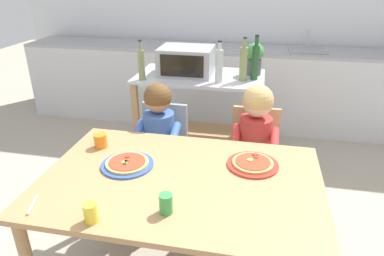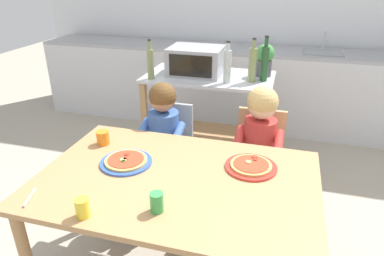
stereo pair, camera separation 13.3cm
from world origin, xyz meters
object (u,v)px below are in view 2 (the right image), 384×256
at_px(child_in_blue_striped_shirt, 161,135).
at_px(drinking_cup_orange, 103,138).
at_px(toaster_oven, 196,61).
at_px(bottle_clear_vinegar, 227,66).
at_px(pizza_plate_red_rimmed, 251,166).
at_px(kitchen_island_cart, 209,107).
at_px(dining_chair_right, 258,158).
at_px(child_in_red_shirt, 258,141).
at_px(drinking_cup_green, 156,202).
at_px(bottle_brown_beer, 265,63).
at_px(dining_table, 177,191).
at_px(pizza_plate_blue_rimmed, 126,161).
at_px(bottle_tall_green_wine, 150,63).
at_px(bottle_dark_olive_oil, 253,64).
at_px(serving_spoon, 30,197).
at_px(dining_chair_left, 167,149).
at_px(drinking_cup_yellow, 82,208).
at_px(potted_herb_plant, 265,59).

distance_m(child_in_blue_striped_shirt, drinking_cup_orange, 0.46).
distance_m(toaster_oven, bottle_clear_vinegar, 0.35).
bearing_deg(pizza_plate_red_rimmed, child_in_blue_striped_shirt, 148.61).
distance_m(kitchen_island_cart, dining_chair_right, 0.79).
height_order(child_in_red_shirt, drinking_cup_green, child_in_red_shirt).
xyz_separation_m(bottle_brown_beer, dining_chair_right, (0.05, -0.56, -0.56)).
xyz_separation_m(toaster_oven, drinking_cup_green, (0.27, -1.67, -0.22)).
height_order(dining_table, pizza_plate_blue_rimmed, pizza_plate_blue_rimmed).
distance_m(bottle_brown_beer, drinking_cup_green, 1.68).
distance_m(bottle_tall_green_wine, bottle_dark_olive_oil, 0.83).
bearing_deg(bottle_dark_olive_oil, serving_spoon, -116.77).
bearing_deg(bottle_brown_beer, pizza_plate_red_rimmed, -87.60).
height_order(bottle_brown_beer, dining_chair_right, bottle_brown_beer).
xyz_separation_m(pizza_plate_blue_rimmed, pizza_plate_red_rimmed, (0.68, 0.14, -0.00)).
relative_size(kitchen_island_cart, bottle_tall_green_wine, 3.37).
height_order(dining_chair_left, pizza_plate_red_rimmed, dining_chair_left).
height_order(dining_chair_left, dining_chair_right, same).
relative_size(bottle_clear_vinegar, child_in_red_shirt, 0.33).
bearing_deg(bottle_tall_green_wine, toaster_oven, 36.28).
distance_m(child_in_red_shirt, pizza_plate_red_rimmed, 0.47).
xyz_separation_m(kitchen_island_cart, bottle_tall_green_wine, (-0.45, -0.22, 0.42)).
bearing_deg(dining_table, pizza_plate_red_rimmed, 28.91).
height_order(bottle_dark_olive_oil, dining_table, bottle_dark_olive_oil).
height_order(bottle_tall_green_wine, drinking_cup_green, bottle_tall_green_wine).
height_order(bottle_brown_beer, drinking_cup_orange, bottle_brown_beer).
bearing_deg(drinking_cup_yellow, bottle_dark_olive_oil, 72.97).
bearing_deg(bottle_dark_olive_oil, bottle_tall_green_wine, -169.86).
distance_m(child_in_red_shirt, pizza_plate_blue_rimmed, 0.91).
relative_size(bottle_brown_beer, serving_spoon, 2.60).
height_order(bottle_clear_vinegar, drinking_cup_green, bottle_clear_vinegar).
xyz_separation_m(potted_herb_plant, pizza_plate_red_rimmed, (0.06, -1.30, -0.28)).
height_order(dining_table, drinking_cup_orange, drinking_cup_orange).
bearing_deg(kitchen_island_cart, pizza_plate_blue_rimmed, -97.33).
bearing_deg(dining_chair_right, bottle_tall_green_wine, 158.89).
bearing_deg(potted_herb_plant, drinking_cup_green, -99.72).
xyz_separation_m(bottle_clear_vinegar, potted_herb_plant, (0.27, 0.29, 0.00)).
height_order(bottle_tall_green_wine, child_in_blue_striped_shirt, bottle_tall_green_wine).
bearing_deg(drinking_cup_green, serving_spoon, -172.74).
relative_size(kitchen_island_cart, bottle_clear_vinegar, 3.29).
xyz_separation_m(bottle_tall_green_wine, drinking_cup_yellow, (0.29, -1.56, -0.24)).
relative_size(dining_chair_right, serving_spoon, 5.79).
bearing_deg(dining_chair_left, toaster_oven, 85.94).
bearing_deg(pizza_plate_blue_rimmed, bottle_clear_vinegar, 73.00).
bearing_deg(serving_spoon, dining_chair_left, 74.76).
relative_size(bottle_tall_green_wine, dining_chair_left, 0.40).
bearing_deg(drinking_cup_yellow, kitchen_island_cart, 85.13).
bearing_deg(drinking_cup_orange, dining_table, -23.41).
relative_size(kitchen_island_cart, pizza_plate_blue_rimmed, 3.80).
relative_size(dining_chair_right, drinking_cup_green, 8.60).
relative_size(toaster_oven, drinking_cup_orange, 5.35).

